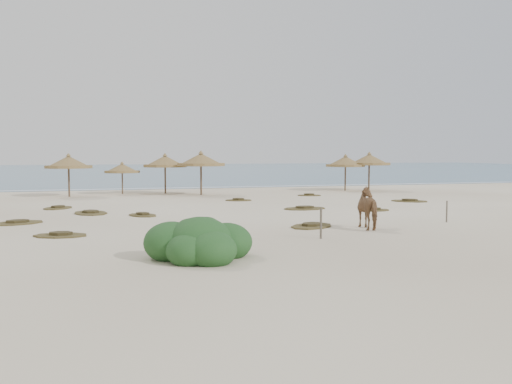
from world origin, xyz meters
TOP-DOWN VIEW (x-y plane):
  - ground at (0.00, 0.00)m, footprint 160.00×160.00m
  - ocean at (0.00, 75.00)m, footprint 200.00×100.00m
  - foam_line at (0.00, 26.00)m, footprint 70.00×0.60m
  - palapa_1 at (-8.09, 18.83)m, footprint 3.37×3.37m
  - palapa_2 at (-1.28, 19.98)m, footprint 4.21×4.21m
  - palapa_3 at (-4.39, 20.33)m, footprint 2.80×2.80m
  - palapa_4 at (1.02, 17.84)m, footprint 3.62×3.62m
  - palapa_5 at (12.99, 19.01)m, footprint 3.22×3.22m
  - palapa_6 at (14.98, 18.79)m, footprint 4.24×4.24m
  - horse at (4.08, -2.13)m, footprint 1.07×2.06m
  - fence_post_near at (1.13, -4.00)m, footprint 0.09×0.09m
  - fence_post_far at (8.32, -1.16)m, footprint 0.08×0.08m
  - bush at (-3.77, -6.67)m, footprint 3.19×2.81m
  - scrub_0 at (-9.81, 3.69)m, footprint 2.65×2.25m
  - scrub_1 at (-6.73, 7.00)m, footprint 2.05×2.71m
  - scrub_2 at (-4.31, 5.25)m, footprint 1.78×2.11m
  - scrub_3 at (4.46, 6.10)m, footprint 2.59×1.85m
  - scrub_4 at (7.66, 4.23)m, footprint 1.78×1.24m
  - scrub_5 at (12.49, 8.66)m, footprint 2.66×2.60m
  - scrub_6 at (-8.43, 10.20)m, footprint 2.12×2.41m
  - scrub_7 at (2.36, 12.31)m, footprint 1.92×1.50m
  - scrub_9 at (2.02, -0.91)m, footprint 2.68×2.58m
  - scrub_10 at (8.25, 14.91)m, footprint 1.92×1.54m
  - scrub_11 at (-7.84, -0.75)m, footprint 2.24×1.75m

SIDE VIEW (x-z plane):
  - ground at x=0.00m, z-range 0.00..0.00m
  - ocean at x=0.00m, z-range 0.00..0.01m
  - foam_line at x=0.00m, z-range 0.00..0.01m
  - scrub_10 at x=8.25m, z-range -0.03..0.13m
  - scrub_0 at x=-9.81m, z-range -0.03..0.13m
  - scrub_1 at x=-6.73m, z-range -0.03..0.13m
  - scrub_2 at x=-4.31m, z-range -0.03..0.13m
  - scrub_3 at x=4.46m, z-range -0.03..0.13m
  - scrub_4 at x=7.66m, z-range -0.03..0.13m
  - scrub_5 at x=12.49m, z-range -0.03..0.13m
  - scrub_6 at x=-8.43m, z-range -0.03..0.13m
  - scrub_7 at x=2.36m, z-range -0.03..0.13m
  - scrub_9 at x=2.02m, z-range -0.03..0.13m
  - scrub_11 at x=-7.84m, z-range -0.03..0.13m
  - bush at x=-3.77m, z-range -0.25..1.18m
  - fence_post_far at x=8.32m, z-range 0.00..0.95m
  - fence_post_near at x=1.13m, z-range 0.00..1.11m
  - horse at x=4.08m, z-range 0.00..1.68m
  - palapa_3 at x=-4.39m, z-range 0.67..3.08m
  - palapa_5 at x=12.99m, z-range 0.82..3.78m
  - palapa_1 at x=-8.09m, z-range 0.84..3.88m
  - palapa_2 at x=-1.28m, z-range 0.84..3.88m
  - palapa_6 at x=14.98m, z-range 0.87..4.02m
  - palapa_4 at x=1.02m, z-range 0.89..4.11m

